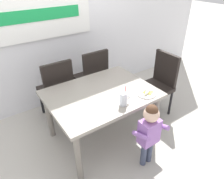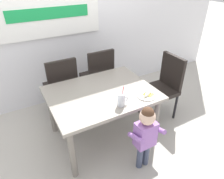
% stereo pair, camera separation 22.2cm
% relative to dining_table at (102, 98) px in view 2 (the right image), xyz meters
% --- Properties ---
extents(ground_plane, '(24.00, 24.00, 0.00)m').
position_rel_dining_table_xyz_m(ground_plane, '(0.00, 0.00, -0.62)').
color(ground_plane, '#B7B2A8').
extents(back_wall, '(6.40, 0.17, 2.90)m').
position_rel_dining_table_xyz_m(back_wall, '(-0.00, 1.25, 0.83)').
color(back_wall, silver).
rests_on(back_wall, ground).
extents(dining_table, '(1.27, 0.99, 0.71)m').
position_rel_dining_table_xyz_m(dining_table, '(0.00, 0.00, 0.00)').
color(dining_table, gray).
rests_on(dining_table, ground).
extents(dining_chair_left, '(0.44, 0.44, 0.96)m').
position_rel_dining_table_xyz_m(dining_chair_left, '(-0.30, 0.71, -0.07)').
color(dining_chair_left, black).
rests_on(dining_chair_left, ground).
extents(dining_chair_right, '(0.44, 0.44, 0.96)m').
position_rel_dining_table_xyz_m(dining_chair_right, '(0.32, 0.75, -0.07)').
color(dining_chair_right, black).
rests_on(dining_chair_right, ground).
extents(dining_chair_far, '(0.44, 0.44, 0.96)m').
position_rel_dining_table_xyz_m(dining_chair_far, '(1.02, -0.01, -0.07)').
color(dining_chair_far, black).
rests_on(dining_chair_far, ground).
extents(toddler_standing, '(0.33, 0.24, 0.84)m').
position_rel_dining_table_xyz_m(toddler_standing, '(0.18, -0.67, -0.09)').
color(toddler_standing, '#3F4760').
rests_on(toddler_standing, ground).
extents(milk_cup, '(0.13, 0.08, 0.25)m').
position_rel_dining_table_xyz_m(milk_cup, '(0.07, -0.35, 0.16)').
color(milk_cup, silver).
rests_on(milk_cup, dining_table).
extents(snack_plate, '(0.23, 0.23, 0.01)m').
position_rel_dining_table_xyz_m(snack_plate, '(0.43, -0.34, 0.10)').
color(snack_plate, white).
rests_on(snack_plate, dining_table).
extents(peeled_banana, '(0.18, 0.13, 0.07)m').
position_rel_dining_table_xyz_m(peeled_banana, '(0.43, -0.35, 0.12)').
color(peeled_banana, '#F4EAC6').
rests_on(peeled_banana, snack_plate).
extents(paper_napkin, '(0.16, 0.16, 0.00)m').
position_rel_dining_table_xyz_m(paper_napkin, '(-0.13, -0.30, 0.10)').
color(paper_napkin, silver).
rests_on(paper_napkin, dining_table).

